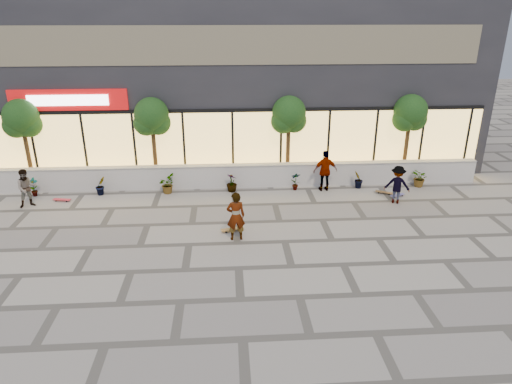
{
  "coord_description": "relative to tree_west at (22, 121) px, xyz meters",
  "views": [
    {
      "loc": [
        -0.27,
        -12.13,
        7.33
      ],
      "look_at": [
        0.73,
        3.02,
        1.3
      ],
      "focal_mm": 32.0,
      "sensor_mm": 36.0,
      "label": 1
    }
  ],
  "objects": [
    {
      "name": "shrub_c",
      "position": [
        6.1,
        -1.25,
        -2.58
      ],
      "size": [
        0.68,
        0.77,
        0.81
      ],
      "primitive_type": "imported",
      "rotation": [
        0.0,
        0.0,
        1.64
      ],
      "color": "#123815",
      "rests_on": "ground"
    },
    {
      "name": "retail_building",
      "position": [
        9.0,
        4.79,
        1.26
      ],
      "size": [
        24.0,
        9.17,
        8.5
      ],
      "color": "#25252B",
      "rests_on": "ground"
    },
    {
      "name": "skateboard_center",
      "position": [
        8.85,
        -5.15,
        -2.9
      ],
      "size": [
        0.85,
        0.41,
        0.1
      ],
      "rotation": [
        0.0,
        0.0,
        0.25
      ],
      "color": "olive",
      "rests_on": "ground"
    },
    {
      "name": "skateboard_right_near",
      "position": [
        15.45,
        -1.98,
        -2.91
      ],
      "size": [
        0.73,
        0.52,
        0.09
      ],
      "rotation": [
        0.0,
        0.0,
        -0.5
      ],
      "color": "brown",
      "rests_on": "ground"
    },
    {
      "name": "skater_right_near",
      "position": [
        12.96,
        -1.4,
        -2.08
      ],
      "size": [
        1.09,
        0.53,
        1.8
      ],
      "primitive_type": "imported",
      "rotation": [
        0.0,
        0.0,
        3.23
      ],
      "color": "white",
      "rests_on": "ground"
    },
    {
      "name": "skater_right_far",
      "position": [
        15.6,
        -2.96,
        -2.2
      ],
      "size": [
        1.16,
        0.91,
        1.58
      ],
      "primitive_type": "imported",
      "rotation": [
        0.0,
        0.0,
        2.78
      ],
      "color": "maroon",
      "rests_on": "ground"
    },
    {
      "name": "shrub_d",
      "position": [
        8.9,
        -1.25,
        -2.58
      ],
      "size": [
        0.64,
        0.64,
        0.81
      ],
      "primitive_type": "imported",
      "rotation": [
        0.0,
        0.0,
        2.46
      ],
      "color": "#123815",
      "rests_on": "ground"
    },
    {
      "name": "tree_mideast",
      "position": [
        11.5,
        0.0,
        0.0
      ],
      "size": [
        1.6,
        1.5,
        3.92
      ],
      "color": "#453018",
      "rests_on": "ground"
    },
    {
      "name": "shrub_b",
      "position": [
        3.3,
        -1.25,
        -2.58
      ],
      "size": [
        0.57,
        0.57,
        0.81
      ],
      "primitive_type": "imported",
      "rotation": [
        0.0,
        0.0,
        0.82
      ],
      "color": "#123815",
      "rests_on": "ground"
    },
    {
      "name": "tree_east",
      "position": [
        17.0,
        0.0,
        0.0
      ],
      "size": [
        1.6,
        1.5,
        3.92
      ],
      "color": "#453018",
      "rests_on": "ground"
    },
    {
      "name": "skateboard_left",
      "position": [
        1.85,
        -1.91,
        -2.91
      ],
      "size": [
        0.76,
        0.32,
        0.09
      ],
      "rotation": [
        0.0,
        0.0,
        -0.18
      ],
      "color": "red",
      "rests_on": "ground"
    },
    {
      "name": "ground",
      "position": [
        9.0,
        -7.7,
        -2.99
      ],
      "size": [
        80.0,
        80.0,
        0.0
      ],
      "primitive_type": "plane",
      "color": "#ABA394",
      "rests_on": "ground"
    },
    {
      "name": "planter_wall",
      "position": [
        9.0,
        -0.7,
        -2.46
      ],
      "size": [
        22.0,
        0.42,
        1.04
      ],
      "color": "silver",
      "rests_on": "ground"
    },
    {
      "name": "tree_midwest",
      "position": [
        5.5,
        0.0,
        0.0
      ],
      "size": [
        1.6,
        1.5,
        3.92
      ],
      "color": "#453018",
      "rests_on": "ground"
    },
    {
      "name": "shrub_g",
      "position": [
        17.3,
        -1.25,
        -2.58
      ],
      "size": [
        0.77,
        0.84,
        0.81
      ],
      "primitive_type": "imported",
      "rotation": [
        0.0,
        0.0,
        4.92
      ],
      "color": "#123815",
      "rests_on": "ground"
    },
    {
      "name": "shrub_e",
      "position": [
        11.7,
        -1.25,
        -2.58
      ],
      "size": [
        0.46,
        0.35,
        0.81
      ],
      "primitive_type": "imported",
      "rotation": [
        0.0,
        0.0,
        3.28
      ],
      "color": "#123815",
      "rests_on": "ground"
    },
    {
      "name": "tree_west",
      "position": [
        0.0,
        0.0,
        0.0
      ],
      "size": [
        1.6,
        1.5,
        3.92
      ],
      "color": "#453018",
      "rests_on": "ground"
    },
    {
      "name": "shrub_f",
      "position": [
        14.5,
        -1.25,
        -2.58
      ],
      "size": [
        0.55,
        0.57,
        0.81
      ],
      "primitive_type": "imported",
      "rotation": [
        0.0,
        0.0,
        4.1
      ],
      "color": "#123815",
      "rests_on": "ground"
    },
    {
      "name": "skateboard_right_far",
      "position": [
        15.92,
        -2.34,
        -2.92
      ],
      "size": [
        0.71,
        0.45,
        0.08
      ],
      "rotation": [
        0.0,
        0.0,
        0.43
      ],
      "color": "#585297",
      "rests_on": "ground"
    },
    {
      "name": "skater_center",
      "position": [
        8.97,
        -5.77,
        -2.12
      ],
      "size": [
        0.67,
        0.48,
        1.74
      ],
      "primitive_type": "imported",
      "rotation": [
        0.0,
        0.0,
        3.25
      ],
      "color": "white",
      "rests_on": "ground"
    },
    {
      "name": "skater_left",
      "position": [
        0.74,
        -2.37,
        -2.2
      ],
      "size": [
        0.95,
        0.88,
        1.57
      ],
      "primitive_type": "imported",
      "rotation": [
        0.0,
        0.0,
        0.47
      ],
      "color": "tan",
      "rests_on": "ground"
    },
    {
      "name": "shrub_a",
      "position": [
        0.5,
        -1.25,
        -2.58
      ],
      "size": [
        0.43,
        0.29,
        0.81
      ],
      "primitive_type": "imported",
      "color": "#123815",
      "rests_on": "ground"
    }
  ]
}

